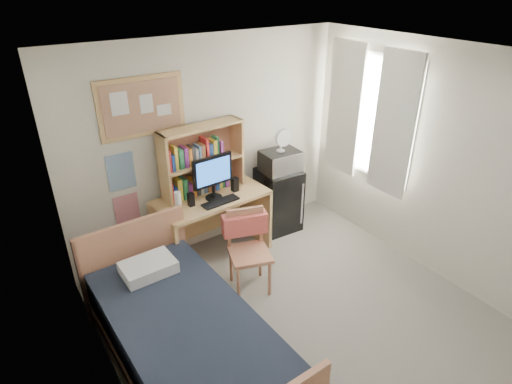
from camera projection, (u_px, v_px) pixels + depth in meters
floor at (318, 335)px, 4.23m from camera, size 3.60×4.20×0.02m
ceiling at (342, 65)px, 3.02m from camera, size 3.60×4.20×0.02m
wall_back at (210, 146)px, 5.17m from camera, size 3.60×0.04×2.60m
wall_left at (118, 304)px, 2.73m from camera, size 0.04×4.20×2.60m
wall_right at (455, 172)px, 4.52m from camera, size 0.04×4.20×2.60m
window_unit at (369, 117)px, 5.24m from camera, size 0.10×1.40×1.70m
curtain_left at (394, 126)px, 4.93m from camera, size 0.04×0.55×1.70m
curtain_right at (344, 109)px, 5.52m from camera, size 0.04×0.55×1.70m
bulletin_board at (142, 107)px, 4.48m from camera, size 0.94×0.03×0.64m
poster_wave at (121, 172)px, 4.64m from camera, size 0.30×0.01×0.42m
poster_japan at (127, 209)px, 4.86m from camera, size 0.28×0.01×0.36m
desk at (213, 226)px, 5.22m from camera, size 1.37×0.75×0.83m
desk_chair at (250, 253)px, 4.63m from camera, size 0.59×0.59×0.94m
mini_fridge at (278, 199)px, 5.79m from camera, size 0.53×0.53×0.86m
bed at (187, 344)px, 3.72m from camera, size 1.16×2.22×0.60m
hutch at (203, 160)px, 4.94m from camera, size 1.02×0.32×0.83m
monitor at (213, 177)px, 4.86m from camera, size 0.50×0.07×0.53m
keyboard at (221, 202)px, 4.88m from camera, size 0.45×0.17×0.02m
speaker_left at (191, 200)px, 4.79m from camera, size 0.07×0.07×0.16m
speaker_right at (235, 184)px, 5.11m from camera, size 0.08×0.08×0.17m
water_bottle at (178, 202)px, 4.64m from camera, size 0.08×0.08×0.25m
hoodie at (245, 224)px, 4.68m from camera, size 0.52×0.30×0.24m
microwave at (280, 161)px, 5.52m from camera, size 0.50×0.39×0.28m
desk_fan at (281, 141)px, 5.39m from camera, size 0.23×0.23×0.28m
pillow at (148, 267)px, 4.10m from camera, size 0.50×0.36×0.12m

